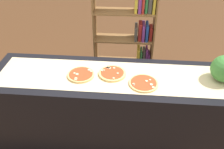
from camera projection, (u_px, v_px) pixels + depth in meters
name	position (u px, v px, depth m)	size (l,w,h in m)	color
ground_plane	(112.00, 136.00, 2.89)	(12.00, 12.00, 0.00)	#4C2D19
counter	(112.00, 109.00, 2.62)	(2.50, 0.71, 0.93)	black
parchment_paper	(112.00, 76.00, 2.34)	(2.31, 0.52, 0.00)	beige
pizza_mushroom_0	(81.00, 75.00, 2.34)	(0.27, 0.27, 0.03)	#DBB26B
pizza_mushroom_1	(112.00, 73.00, 2.36)	(0.28, 0.28, 0.03)	#DBB26B
pizza_mushroom_2	(144.00, 83.00, 2.23)	(0.28, 0.28, 0.03)	#DBB26B
bookshelf	(132.00, 42.00, 3.31)	(0.83, 0.28, 1.59)	brown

